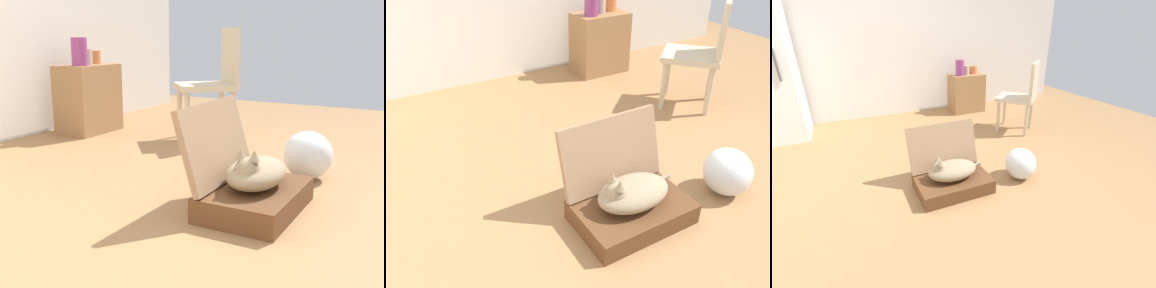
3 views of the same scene
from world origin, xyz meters
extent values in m
plane|color=#9E7247|center=(0.00, 0.00, 0.00)|extent=(7.68, 7.68, 0.00)
cube|color=silver|center=(0.00, 2.26, 1.30)|extent=(6.40, 0.12, 2.60)
cube|color=brown|center=(0.12, -0.24, 0.06)|extent=(0.65, 0.43, 0.13)
cube|color=#9B7756|center=(0.12, -0.01, 0.34)|extent=(0.65, 0.16, 0.42)
ellipsoid|color=#998466|center=(0.12, -0.24, 0.20)|extent=(0.44, 0.28, 0.15)
sphere|color=#998466|center=(-0.01, -0.24, 0.25)|extent=(0.13, 0.13, 0.13)
cone|color=#998466|center=(-0.01, -0.27, 0.33)|extent=(0.06, 0.06, 0.06)
cone|color=#998466|center=(-0.01, -0.20, 0.33)|extent=(0.06, 0.06, 0.06)
cylinder|color=#998466|center=(0.31, -0.20, 0.17)|extent=(0.20, 0.03, 0.07)
ellipsoid|color=silver|center=(0.79, -0.32, 0.15)|extent=(0.29, 0.30, 0.30)
cylinder|color=#4C4C4C|center=(-1.26, 1.47, 0.96)|extent=(0.02, 0.02, 0.35)
cube|color=olive|center=(1.23, 1.85, 0.31)|extent=(0.55, 0.36, 0.62)
cylinder|color=#8C387A|center=(1.09, 1.81, 0.74)|extent=(0.14, 0.14, 0.24)
cylinder|color=#CC6B38|center=(1.37, 1.89, 0.68)|extent=(0.14, 0.14, 0.12)
cylinder|color=#B7AD99|center=(1.23, 1.84, 0.69)|extent=(0.09, 0.09, 0.14)
cylinder|color=beige|center=(1.46, 1.01, 0.22)|extent=(0.04, 0.04, 0.43)
cylinder|color=beige|center=(1.21, 0.79, 0.22)|extent=(0.04, 0.04, 0.43)
cylinder|color=beige|center=(1.71, 0.73, 0.22)|extent=(0.04, 0.04, 0.43)
cylinder|color=beige|center=(1.47, 0.51, 0.22)|extent=(0.04, 0.04, 0.43)
cube|color=beige|center=(1.46, 0.76, 0.46)|extent=(0.63, 0.63, 0.05)
cube|color=beige|center=(1.61, 0.60, 0.71)|extent=(0.32, 0.29, 0.46)
camera|label=1|loc=(-2.03, -1.07, 0.90)|focal=43.73mm
camera|label=2|loc=(-1.01, -1.56, 1.59)|focal=36.68mm
camera|label=3|loc=(-0.62, -2.09, 1.38)|focal=24.37mm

